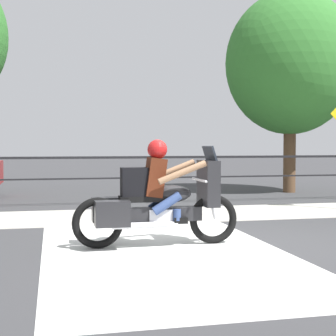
% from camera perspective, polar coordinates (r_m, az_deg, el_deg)
% --- Properties ---
extents(ground_plane, '(120.00, 120.00, 0.00)m').
position_cam_1_polar(ground_plane, '(7.77, 7.34, -8.40)').
color(ground_plane, '#38383A').
extents(sidewalk_band, '(44.00, 2.40, 0.01)m').
position_cam_1_polar(sidewalk_band, '(10.99, 1.21, -5.14)').
color(sidewalk_band, '#B7B2A8').
rests_on(sidewalk_band, ground).
extents(crosswalk_band, '(3.28, 6.00, 0.01)m').
position_cam_1_polar(crosswalk_band, '(7.27, -0.65, -9.11)').
color(crosswalk_band, silver).
rests_on(crosswalk_band, ground).
extents(fence_railing, '(36.00, 0.05, 1.20)m').
position_cam_1_polar(fence_railing, '(12.89, -0.97, 0.20)').
color(fence_railing, black).
rests_on(fence_railing, ground).
extents(motorcycle, '(2.45, 0.76, 1.56)m').
position_cam_1_polar(motorcycle, '(7.49, -1.25, -3.44)').
color(motorcycle, black).
rests_on(motorcycle, ground).
extents(tree_behind_sign, '(4.02, 4.02, 6.23)m').
position_cam_1_polar(tree_behind_sign, '(16.70, 13.42, 11.21)').
color(tree_behind_sign, brown).
rests_on(tree_behind_sign, ground).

